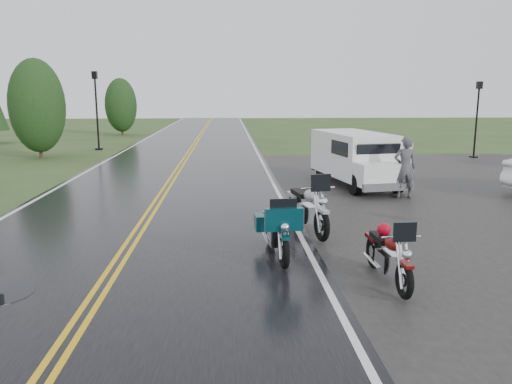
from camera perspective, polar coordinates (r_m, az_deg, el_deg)
ground at (r=10.19m, az=-15.40°, el=-7.88°), size 120.00×120.00×0.00m
road at (r=19.80m, az=-9.46°, el=1.59°), size 8.00×100.00×0.04m
motorcycle_red at (r=8.24m, az=16.69°, el=-8.09°), size 0.81×2.07×1.21m
motorcycle_teal at (r=9.22m, az=3.24°, el=-5.23°), size 0.96×2.27×1.31m
motorcycle_silver at (r=10.95m, az=7.56°, el=-2.27°), size 1.36×2.60×1.46m
van_white at (r=16.37m, az=11.34°, el=2.92°), size 2.71×5.21×1.95m
person_at_van at (r=16.29m, az=16.65°, el=2.61°), size 0.74×0.51×1.94m
lamp_post_far_left at (r=30.94m, az=-17.74°, el=8.85°), size 0.39×0.39×4.60m
lamp_post_far_right at (r=28.07m, az=23.90°, el=7.56°), size 0.34×0.34×3.93m
tree_left_mid at (r=27.91m, az=-23.66°, el=7.95°), size 2.75×2.75×4.30m
tree_left_far at (r=41.66m, az=-15.15°, el=8.93°), size 2.51×2.51×3.85m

